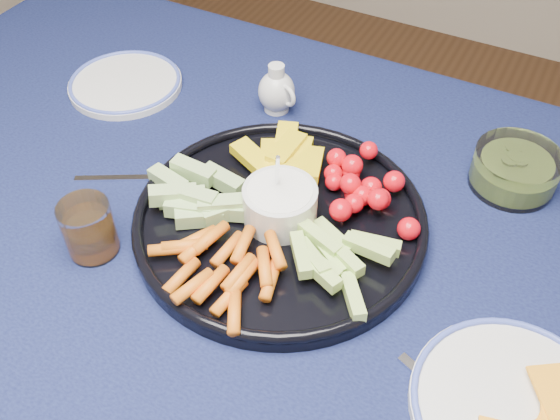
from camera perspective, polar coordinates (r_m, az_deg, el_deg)
The scene contains 8 objects.
dining_table at distance 0.87m, azimuth 1.12°, elevation -9.83°, with size 1.67×1.07×0.75m.
crudite_platter at distance 0.84m, azimuth -0.20°, elevation -0.51°, with size 0.40×0.40×0.13m.
creamer_pitcher at distance 1.03m, azimuth -0.29°, elevation 10.81°, with size 0.07×0.06×0.08m.
pickle_bowl at distance 0.96m, azimuth 20.64°, elevation 3.37°, with size 0.12×0.12×0.06m.
cheese_plate at distance 0.73m, azimuth 20.72°, elevation -16.41°, with size 0.22×0.22×0.03m.
juice_tumbler at distance 0.84m, azimuth -17.01°, elevation -1.87°, with size 0.07×0.07×0.08m.
fork_left at distance 0.94m, azimuth -12.48°, elevation 2.88°, with size 0.16×0.10×0.00m.
side_plate_extra at distance 1.14m, azimuth -13.96°, elevation 11.20°, with size 0.19×0.19×0.02m.
Camera 1 is at (0.21, -0.44, 1.37)m, focal length 40.00 mm.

